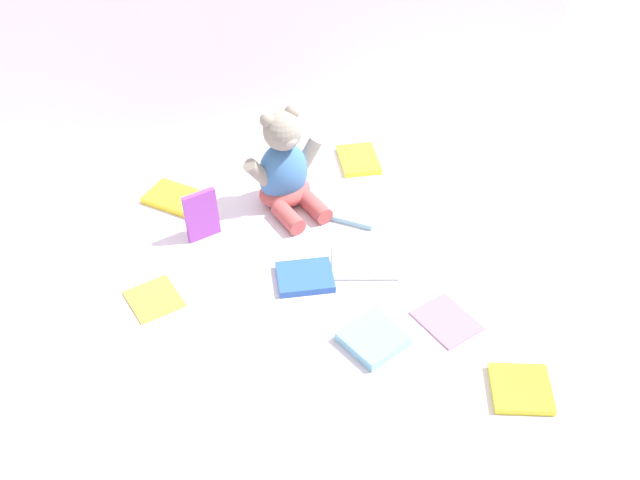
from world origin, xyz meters
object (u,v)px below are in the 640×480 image
Objects in this scene: book_case_1 at (364,263)px; book_case_2 at (521,389)px; book_case_6 at (373,339)px; book_case_3 at (201,215)px; book_case_0 at (305,277)px; book_case_9 at (359,160)px; book_case_7 at (359,208)px; teddy_bear at (285,170)px; book_case_5 at (176,198)px; book_case_8 at (154,298)px; book_case_4 at (447,320)px.

book_case_2 is at bearing -141.57° from book_case_1.
book_case_3 is at bearing -171.25° from book_case_6.
book_case_0 reaches higher than book_case_9.
book_case_1 is 1.20× the size of book_case_7.
book_case_7 is 0.92× the size of book_case_9.
book_case_5 is at bearing 147.10° from teddy_bear.
teddy_bear is 2.29× the size of book_case_2.
book_case_5 is (-0.43, 0.71, 0.00)m from book_case_2.
book_case_6 reaches higher than book_case_1.
book_case_0 is at bearing 146.41° from book_case_2.
teddy_bear reaches higher than book_case_3.
book_case_2 is at bearing 101.04° from book_case_9.
book_case_3 is at bearing 147.86° from book_case_2.
book_case_5 is 1.20× the size of book_case_7.
book_case_1 is 1.34× the size of book_case_8.
book_case_4 is at bearing 141.98° from book_case_8.
book_case_7 is (0.14, -0.09, -0.08)m from teddy_bear.
book_case_5 is 0.40m from book_case_7.
book_case_9 is at bearing 154.53° from book_case_0.
teddy_bear reaches higher than book_case_1.
book_case_4 is at bearing -59.24° from book_case_3.
book_case_8 is (-0.47, -0.11, -0.00)m from book_case_7.
book_case_2 is 0.92× the size of book_case_3.
teddy_bear is 0.26m from book_case_0.
book_case_7 is 0.18m from book_case_9.
book_case_0 is at bearing 63.74° from book_case_9.
book_case_1 is at bearing 102.51° from book_case_0.
book_case_8 is 0.61m from book_case_9.
book_case_0 is at bearing 122.62° from book_case_4.
book_case_7 reaches higher than book_case_4.
book_case_7 is 1.12× the size of book_case_8.
book_case_8 is at bearing 139.46° from book_case_4.
book_case_4 is at bearing 96.37° from book_case_9.
book_case_0 is 0.29m from book_case_4.
book_case_4 is (-0.04, 0.19, -0.00)m from book_case_2.
teddy_bear is 2.11× the size of book_case_0.
book_case_8 is (-0.41, 0.05, 0.00)m from book_case_1.
book_case_4 is at bearing -81.81° from teddy_bear.
book_case_7 is at bearing 78.47° from book_case_9.
book_case_2 is at bearing 129.64° from book_case_8.
book_case_6 is at bearing -66.54° from book_case_7.
book_case_3 is at bearing -144.36° from book_case_7.
book_case_9 is at bearing -164.28° from book_case_8.
book_case_0 is at bearing -104.46° from book_case_5.
teddy_bear is 1.94× the size of book_case_9.
book_case_2 reaches higher than book_case_1.
book_case_7 is at bearing 143.45° from book_case_0.
book_case_6 reaches higher than book_case_2.
book_case_7 is (0.12, 0.35, -0.00)m from book_case_6.
book_case_0 is at bearing 158.45° from book_case_8.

